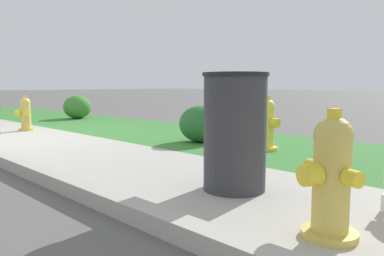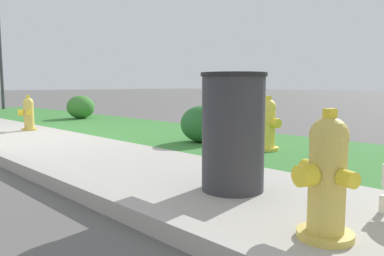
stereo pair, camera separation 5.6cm
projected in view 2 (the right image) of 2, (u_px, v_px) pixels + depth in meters
name	position (u px, v px, depth m)	size (l,w,h in m)	color
ground_plane	(25.00, 137.00, 6.28)	(120.00, 120.00, 0.00)	#5B5956
sidewalk_pavement	(25.00, 137.00, 6.28)	(18.00, 1.80, 0.01)	#ADA89E
grass_verge	(131.00, 127.00, 7.79)	(18.00, 2.54, 0.01)	#387A33
fire_hydrant_by_grass_verge	(28.00, 114.00, 7.16)	(0.37, 0.34, 0.68)	gold
fire_hydrant_near_corner	(327.00, 178.00, 2.09)	(0.39, 0.37, 0.75)	gold
fire_hydrant_far_end	(268.00, 125.00, 4.98)	(0.36, 0.39, 0.73)	yellow
trash_bin	(233.00, 132.00, 3.06)	(0.54, 0.54, 0.98)	#333338
shrub_bush_far_verge	(81.00, 107.00, 9.80)	(0.71, 0.71, 0.60)	#3D7F33
shrub_bush_mid_verge	(202.00, 124.00, 5.74)	(0.66, 0.66, 0.56)	#28662D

